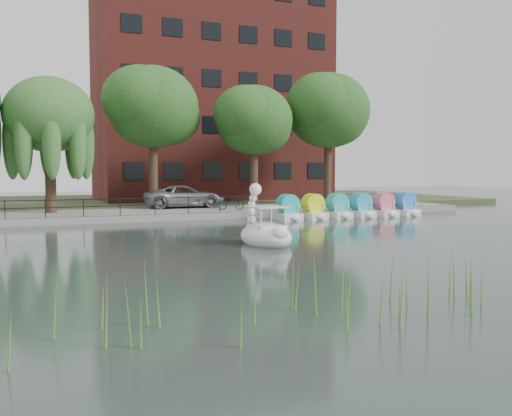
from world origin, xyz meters
TOP-DOWN VIEW (x-y plane):
  - ground_plane at (0.00, 0.00)m, footprint 120.00×120.00m
  - promenade at (0.00, 16.00)m, footprint 40.00×6.00m
  - kerb at (0.00, 13.05)m, footprint 40.00×0.25m
  - land_strip at (0.00, 30.00)m, footprint 60.00×22.00m
  - railing at (0.00, 13.25)m, footprint 32.00×0.05m
  - apartment_building at (7.00, 29.97)m, footprint 20.00×10.07m
  - willow_mid at (-7.50, 17.00)m, footprint 5.32×5.32m
  - broadleaf_center at (-1.00, 18.00)m, footprint 6.00×6.00m
  - broadleaf_right at (6.00, 17.50)m, footprint 5.40×5.40m
  - broadleaf_far at (12.50, 18.50)m, footprint 6.30×6.30m
  - minivan at (1.13, 18.14)m, footprint 3.17×6.38m
  - bicycle at (3.39, 15.12)m, footprint 1.26×1.81m
  - swan_boat at (-0.14, 1.52)m, footprint 1.98×3.06m
  - pedal_boat_row at (9.72, 10.91)m, footprint 9.65×1.70m

SIDE VIEW (x-z plane):
  - ground_plane at x=0.00m, z-range 0.00..0.00m
  - land_strip at x=0.00m, z-range 0.00..0.36m
  - promenade at x=0.00m, z-range 0.00..0.40m
  - kerb at x=0.00m, z-range 0.00..0.40m
  - swan_boat at x=-0.14m, z-range -0.69..1.77m
  - pedal_boat_row at x=9.72m, z-range -0.09..1.31m
  - bicycle at x=3.39m, z-range 0.40..1.40m
  - railing at x=0.00m, z-range 0.65..1.65m
  - minivan at x=1.13m, z-range 0.40..2.14m
  - willow_mid at x=-7.50m, z-range 2.17..10.32m
  - broadleaf_right at x=6.00m, z-range 2.22..10.55m
  - broadleaf_center at x=-1.00m, z-range 2.44..11.69m
  - broadleaf_far at x=12.50m, z-range 2.54..12.25m
  - apartment_building at x=7.00m, z-range 0.36..18.36m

